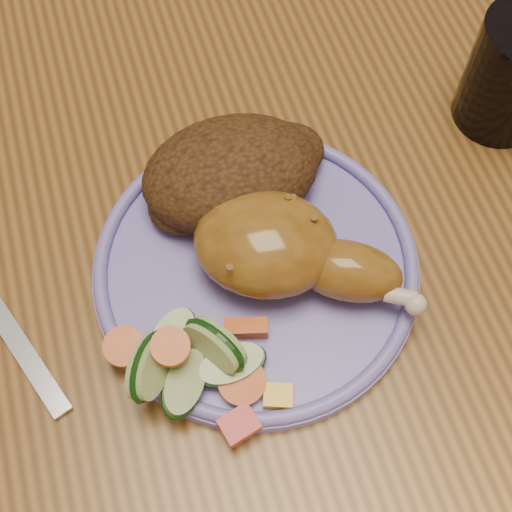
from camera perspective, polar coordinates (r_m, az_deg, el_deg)
ground at (r=1.27m, az=0.76°, el=-9.68°), size 4.00×4.00×0.00m
dining_table at (r=0.66m, az=1.45°, el=7.32°), size 0.90×1.40×0.75m
plate at (r=0.51m, az=-0.00°, el=-1.06°), size 0.23×0.23×0.01m
plate_rim at (r=0.50m, az=-0.00°, el=-0.51°), size 0.23×0.23×0.01m
chicken_leg at (r=0.48m, az=2.36°, el=0.47°), size 0.15×0.13×0.05m
rice_pilaf at (r=0.52m, az=-1.77°, el=6.67°), size 0.14×0.09×0.06m
vegetable_pile at (r=0.46m, az=-5.09°, el=-8.37°), size 0.11×0.11×0.05m
fork at (r=0.53m, az=-19.82°, el=-4.41°), size 0.07×0.16×0.00m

